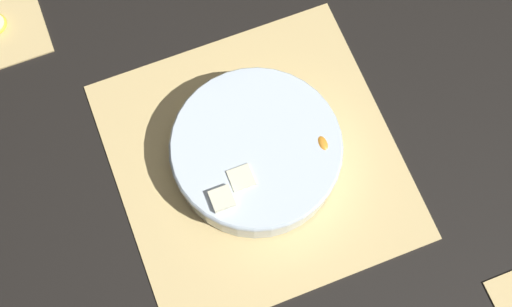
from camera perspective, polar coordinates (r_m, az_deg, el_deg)
name	(u,v)px	position (r m, az deg, el deg)	size (l,w,h in m)	color
ground_plane	(256,160)	(1.04, 0.00, -0.56)	(6.00, 6.00, 0.00)	black
bamboo_mat_center	(256,160)	(1.04, 0.00, -0.50)	(0.41, 0.40, 0.01)	#D6B775
fruit_salad_bowl	(256,151)	(1.00, -0.02, 0.17)	(0.24, 0.24, 0.07)	silver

